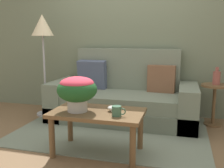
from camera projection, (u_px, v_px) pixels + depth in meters
name	position (u px, v px, depth m)	size (l,w,h in m)	color
ground_plane	(109.00, 133.00, 3.41)	(14.00, 14.00, 0.00)	brown
wall_back	(128.00, 27.00, 4.22)	(6.40, 0.12, 2.85)	slate
area_rug	(112.00, 130.00, 3.52)	(2.50, 1.77, 0.01)	gray
couch	(123.00, 100.00, 3.95)	(2.17, 0.91, 1.07)	#626B59
coffee_table	(98.00, 118.00, 2.75)	(0.98, 0.57, 0.48)	brown
side_table	(214.00, 97.00, 3.67)	(0.38, 0.38, 0.60)	brown
floor_lamp	(43.00, 32.00, 4.03)	(0.35, 0.35, 1.60)	#B2B2B7
potted_plant	(77.00, 89.00, 2.69)	(0.42, 0.42, 0.37)	#B7B2A8
coffee_mug	(117.00, 111.00, 2.55)	(0.14, 0.09, 0.10)	#3D664C
snack_bowl	(113.00, 108.00, 2.73)	(0.11, 0.11, 0.06)	silver
table_vase	(217.00, 77.00, 3.62)	(0.10, 0.10, 0.25)	#934C42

